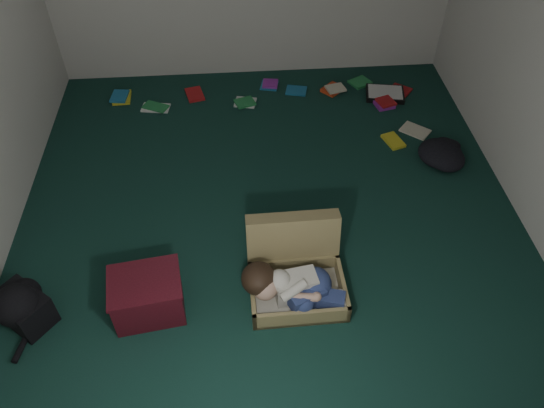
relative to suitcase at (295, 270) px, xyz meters
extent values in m
plane|color=#11322A|center=(-0.13, 0.61, -0.14)|extent=(4.50, 4.50, 0.00)
cube|color=#978653|center=(0.00, -0.13, -0.07)|extent=(0.66, 0.48, 0.15)
cube|color=beige|center=(0.00, -0.13, -0.11)|extent=(0.61, 0.42, 0.02)
cube|color=#978653|center=(0.00, 0.17, 0.09)|extent=(0.66, 0.21, 0.48)
cube|color=silver|center=(-0.02, -0.15, 0.02)|extent=(0.30, 0.20, 0.21)
sphere|color=tan|center=(-0.23, -0.18, 0.07)|extent=(0.18, 0.18, 0.18)
ellipsoid|color=black|center=(-0.26, -0.13, 0.11)|extent=(0.24, 0.25, 0.20)
ellipsoid|color=navy|center=(0.12, -0.14, 0.02)|extent=(0.22, 0.25, 0.20)
cube|color=navy|center=(0.05, -0.24, 0.01)|extent=(0.27, 0.21, 0.13)
cube|color=navy|center=(0.19, -0.25, -0.02)|extent=(0.25, 0.17, 0.10)
sphere|color=white|center=(0.28, -0.22, -0.04)|extent=(0.10, 0.10, 0.10)
sphere|color=white|center=(0.28, -0.29, -0.04)|extent=(0.09, 0.09, 0.09)
cylinder|color=tan|center=(0.03, -0.27, 0.06)|extent=(0.17, 0.06, 0.06)
cube|color=#440E17|center=(-1.01, -0.15, 0.01)|extent=(0.50, 0.41, 0.30)
cube|color=#440E17|center=(-1.01, -0.15, 0.17)|extent=(0.52, 0.43, 0.02)
cube|color=black|center=(1.19, 2.28, -0.12)|extent=(0.43, 0.35, 0.05)
cube|color=white|center=(1.19, 2.28, -0.09)|extent=(0.38, 0.31, 0.01)
cube|color=yellow|center=(-1.51, 2.45, -0.13)|extent=(0.22, 0.16, 0.02)
cube|color=#AF171A|center=(-0.77, 2.44, -0.13)|extent=(0.27, 0.26, 0.02)
cube|color=white|center=(-0.26, 2.27, -0.13)|extent=(0.22, 0.26, 0.02)
cube|color=#1D6EA1|center=(0.28, 2.43, -0.13)|extent=(0.23, 0.26, 0.02)
cube|color=red|center=(0.66, 2.42, -0.13)|extent=(0.27, 0.25, 0.02)
cube|color=#23803F|center=(0.98, 2.53, -0.13)|extent=(0.23, 0.18, 0.02)
cube|color=purple|center=(1.14, 2.11, -0.13)|extent=(0.27, 0.27, 0.02)
cube|color=beige|center=(1.34, 1.67, -0.13)|extent=(0.20, 0.25, 0.02)
cube|color=yellow|center=(1.09, 1.52, -0.13)|extent=(0.24, 0.27, 0.02)
cube|color=#AF171A|center=(1.34, 2.32, -0.13)|extent=(0.27, 0.25, 0.02)
cube|color=white|center=(-1.16, 2.24, -0.13)|extent=(0.24, 0.20, 0.02)
cube|color=#1D6EA1|center=(0.01, 2.56, -0.13)|extent=(0.27, 0.27, 0.02)
camera|label=1|loc=(-0.35, -2.26, 2.96)|focal=35.00mm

